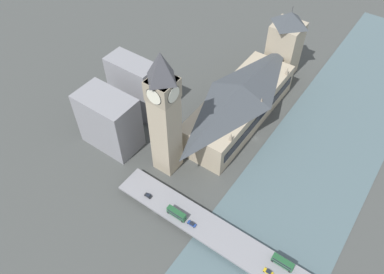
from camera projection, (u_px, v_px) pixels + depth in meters
name	position (u px, v px, depth m)	size (l,w,h in m)	color
ground_plane	(256.00, 139.00, 221.37)	(600.00, 600.00, 0.00)	#424442
river_water	(314.00, 167.00, 207.23)	(60.68, 360.00, 0.30)	#4C6066
parliament_hall	(240.00, 103.00, 222.36)	(29.00, 87.12, 27.20)	tan
clock_tower	(164.00, 113.00, 178.23)	(12.98, 12.98, 75.06)	tan
victoria_tower	(285.00, 44.00, 246.38)	(18.89, 18.89, 49.99)	tan
road_bridge	(256.00, 259.00, 168.30)	(153.37, 15.23, 4.27)	slate
double_decker_bus_mid	(283.00, 262.00, 163.68)	(10.08, 2.66, 4.75)	#235B33
double_decker_bus_rear	(177.00, 213.00, 180.00)	(10.33, 2.66, 4.66)	#235B33
car_northbound_mid	(148.00, 196.00, 188.90)	(3.80, 1.87, 1.48)	black
car_northbound_tail	(268.00, 272.00, 162.79)	(4.41, 1.87, 1.33)	gold
car_southbound_lead	(192.00, 224.00, 178.38)	(4.48, 1.87, 1.27)	navy
city_block_west	(109.00, 121.00, 207.06)	(32.53, 19.31, 34.37)	gray
city_block_center	(134.00, 87.00, 224.39)	(30.36, 14.52, 37.10)	gray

